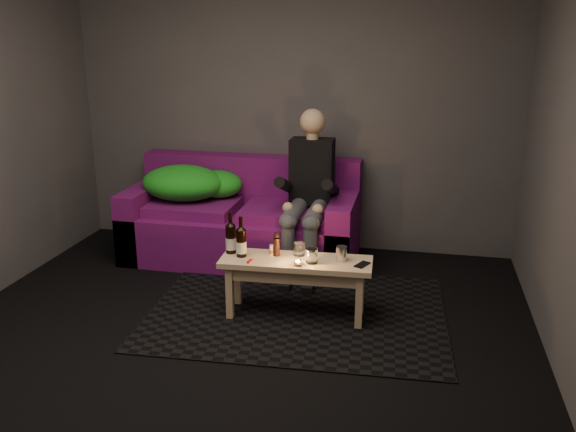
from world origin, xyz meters
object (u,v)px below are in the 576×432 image
person (308,190)px  steel_cup (341,254)px  beer_bottle_a (231,238)px  coffee_table (296,270)px  sofa (244,223)px  beer_bottle_b (241,242)px

person → steel_cup: (0.39, -0.87, -0.21)m
person → beer_bottle_a: 0.98m
coffee_table → beer_bottle_a: bearing=176.3°
person → coffee_table: (0.08, -0.91, -0.34)m
sofa → beer_bottle_b: 1.16m
steel_cup → person: bearing=114.2°
coffee_table → person: bearing=95.1°
sofa → person: 0.74m
sofa → person: person is taller
sofa → person: size_ratio=1.50×
sofa → coffee_table: (0.69, -1.07, 0.04)m
coffee_table → beer_bottle_a: 0.52m
beer_bottle_b → beer_bottle_a: bearing=150.1°
person → beer_bottle_b: person is taller
beer_bottle_b → steel_cup: (0.70, 0.06, -0.06)m
sofa → beer_bottle_b: (0.31, -1.10, 0.23)m
steel_cup → coffee_table: bearing=-172.5°
person → coffee_table: bearing=-84.9°
coffee_table → steel_cup: (0.31, 0.04, 0.13)m
steel_cup → beer_bottle_b: bearing=-174.8°
coffee_table → beer_bottle_a: beer_bottle_a is taller
steel_cup → beer_bottle_a: bearing=-179.3°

